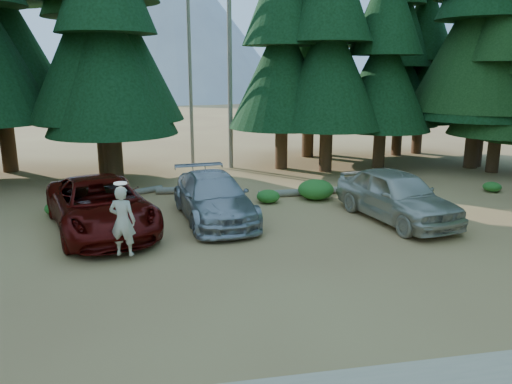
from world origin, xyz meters
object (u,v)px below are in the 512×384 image
silver_minivan_center (214,197)px  silver_minivan_right (396,195)px  frisbee_player (123,221)px  log_left (123,194)px  log_mid (198,190)px  red_pickup (101,205)px  log_right (311,192)px

silver_minivan_center → silver_minivan_right: size_ratio=1.05×
silver_minivan_center → silver_minivan_right: (6.41, -1.30, 0.10)m
frisbee_player → log_left: bearing=-68.9°
silver_minivan_center → silver_minivan_right: 6.55m
silver_minivan_right → frisbee_player: bearing=-177.6°
silver_minivan_right → frisbee_player: 9.61m
silver_minivan_center → log_left: size_ratio=1.51×
silver_minivan_center → log_mid: bearing=86.9°
red_pickup → silver_minivan_right: 10.29m
red_pickup → silver_minivan_center: red_pickup is taller
log_right → red_pickup: bearing=-160.7°
log_mid → log_right: 4.92m
frisbee_player → log_left: 7.48m
silver_minivan_center → frisbee_player: 4.61m
red_pickup → log_right: (8.36, 3.36, -0.73)m
silver_minivan_right → red_pickup: bearing=164.9°
log_left → silver_minivan_center: bearing=-77.5°
silver_minivan_center → silver_minivan_right: bearing=-18.5°
frisbee_player → silver_minivan_center: bearing=-112.6°
red_pickup → log_right: red_pickup is taller
silver_minivan_right → log_mid: (-6.69, 5.24, -0.77)m
red_pickup → silver_minivan_center: bearing=-8.0°
red_pickup → log_left: 4.51m
red_pickup → frisbee_player: 3.12m
frisbee_player → log_mid: (2.65, 7.49, -1.04)m
frisbee_player → log_right: size_ratio=0.45×
red_pickup → log_left: size_ratio=1.71×
silver_minivan_right → frisbee_player: (-9.33, -2.25, 0.27)m
frisbee_player → log_mid: 8.01m
red_pickup → frisbee_player: (0.93, -2.96, 0.30)m
red_pickup → silver_minivan_right: silver_minivan_right is taller
log_left → log_right: size_ratio=0.80×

